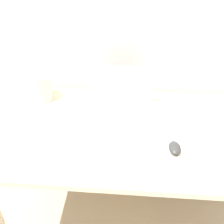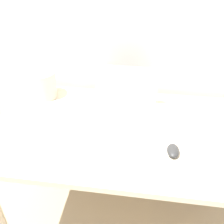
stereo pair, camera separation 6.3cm
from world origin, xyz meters
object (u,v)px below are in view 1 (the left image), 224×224
(vase, at_px, (38,82))
(keyboard, at_px, (100,150))
(laptop, at_px, (122,100))
(mouse, at_px, (175,148))

(vase, bearing_deg, keyboard, -46.31)
(keyboard, bearing_deg, vase, 133.69)
(laptop, bearing_deg, mouse, -52.42)
(laptop, relative_size, keyboard, 0.68)
(keyboard, bearing_deg, laptop, 76.62)
(laptop, bearing_deg, keyboard, -103.38)
(mouse, height_order, vase, vase)
(keyboard, height_order, mouse, mouse)
(laptop, height_order, mouse, laptop)
(laptop, height_order, keyboard, laptop)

